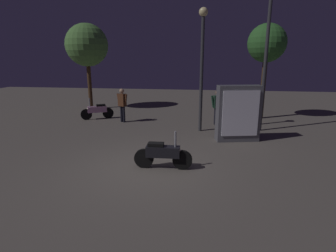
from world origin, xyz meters
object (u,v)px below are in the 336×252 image
Objects in this scene: person_bystander_far at (122,102)px; person_rider_beside at (217,104)px; streetlamp_far at (267,46)px; motorcycle_black_foreground at (163,154)px; motorcycle_pink_parked_left at (97,111)px; kiosk_billboard at (238,114)px; streetlamp_near at (202,55)px.

person_rider_beside is at bearing -62.48° from person_bystander_far.
streetlamp_far is (6.40, -0.67, 2.57)m from person_bystander_far.
motorcycle_black_foreground is 1.10× the size of motorcycle_pink_parked_left.
streetlamp_far reaches higher than person_bystander_far.
kiosk_billboard reaches higher than motorcycle_black_foreground.
person_rider_beside is at bearing 154.99° from streetlamp_far.
streetlamp_far is at bearing 51.39° from motorcycle_black_foreground.
streetlamp_far is at bearing 47.05° from person_rider_beside.
person_bystander_far is 5.74m from kiosk_billboard.
streetlamp_far is at bearing -137.38° from kiosk_billboard.
person_bystander_far is (-4.57, -0.18, 0.02)m from person_rider_beside.
person_rider_beside is 0.33× the size of streetlamp_near.
person_rider_beside is 0.78× the size of kiosk_billboard.
person_rider_beside is (6.08, -0.29, 0.53)m from motorcycle_pink_parked_left.
motorcycle_pink_parked_left is 1.67m from person_bystander_far.
motorcycle_black_foreground is at bearing -34.83° from person_rider_beside.
streetlamp_near reaches higher than motorcycle_pink_parked_left.
motorcycle_black_foreground is at bearing -126.63° from person_bystander_far.
person_bystander_far reaches higher than motorcycle_black_foreground.
motorcycle_pink_parked_left is at bearing -110.68° from person_rider_beside.
streetlamp_far is (2.58, 0.43, 0.37)m from streetlamp_near.
kiosk_billboard is (0.68, -2.51, 0.09)m from person_rider_beside.
streetlamp_near is 0.88× the size of streetlamp_far.
streetlamp_near reaches higher than person_rider_beside.
motorcycle_black_foreground is 1.02× the size of person_rider_beside.
person_bystander_far is 0.79× the size of kiosk_billboard.
kiosk_billboard is at bearing -2.85° from person_rider_beside.
person_rider_beside is 2.60m from kiosk_billboard.
person_bystander_far is (1.51, -0.47, 0.55)m from motorcycle_pink_parked_left.
streetlamp_near is 2.65m from streetlamp_far.
person_rider_beside is 0.29× the size of streetlamp_far.
motorcycle_black_foreground is 0.79× the size of kiosk_billboard.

